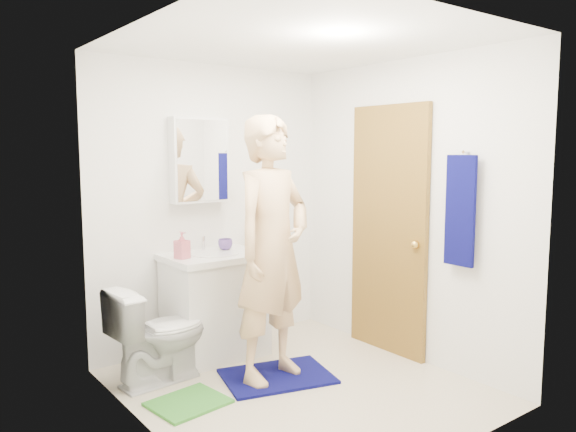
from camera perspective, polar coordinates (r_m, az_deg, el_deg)
The scene contains 22 objects.
floor at distance 4.19m, azimuth 1.05°, elevation -17.10°, with size 2.20×2.40×0.02m, color beige.
ceiling at distance 3.91m, azimuth 1.13°, elevation 17.43°, with size 2.20×2.40×0.02m, color white.
wall_back at distance 4.87m, azimuth -7.75°, elevation 0.95°, with size 2.20×0.02×2.40m, color white.
wall_front at distance 3.02m, azimuth 15.45°, elevation -2.73°, with size 2.20×0.02×2.40m, color white.
wall_left at distance 3.31m, azimuth -14.22°, elevation -1.90°, with size 0.02×2.40×2.40m, color white.
wall_right at distance 4.63m, azimuth 11.94°, elevation 0.58°, with size 0.02×2.40×2.40m, color white.
vanity_cabinet at distance 4.69m, azimuth -7.42°, elevation -9.21°, with size 0.75×0.55×0.80m, color white.
countertop at distance 4.60m, azimuth -7.50°, elevation -4.11°, with size 0.79×0.59×0.05m, color white.
sink_basin at distance 4.59m, azimuth -7.50°, elevation -3.93°, with size 0.40×0.40×0.03m, color white.
faucet at distance 4.74m, azimuth -8.59°, elevation -2.76°, with size 0.03×0.03×0.12m, color silver.
medicine_cabinet at distance 4.71m, azimuth -9.00°, elevation 5.61°, with size 0.50×0.12×0.70m, color white.
mirror_panel at distance 4.66m, azimuth -8.64°, elevation 5.61°, with size 0.46×0.01×0.66m, color white.
door at distance 4.72m, azimuth 10.16°, elevation -1.41°, with size 0.05×0.80×2.05m, color olive.
door_knob at distance 4.49m, azimuth 12.79°, elevation -2.85°, with size 0.07×0.07×0.07m, color gold.
towel at distance 4.21m, azimuth 17.10°, elevation 0.51°, with size 0.03×0.24×0.80m, color #080950.
towel_hook at distance 4.22m, azimuth 17.61°, elevation 6.22°, with size 0.02×0.02×0.06m, color silver.
toilet at distance 4.26m, azimuth -12.96°, elevation -11.56°, with size 0.40×0.70×0.72m, color white.
bath_mat at distance 4.34m, azimuth -1.12°, elevation -15.96°, with size 0.78×0.56×0.02m, color #080950.
green_rug at distance 3.99m, azimuth -10.09°, elevation -18.17°, with size 0.47×0.40×0.02m, color #3A8D2F.
soap_dispenser at distance 4.41m, azimuth -10.72°, elevation -2.92°, with size 0.09×0.10×0.21m, color #D36273.
toothbrush_cup at distance 4.73m, azimuth -6.39°, elevation -2.89°, with size 0.12×0.12×0.09m, color #5C4190.
man at distance 4.05m, azimuth -1.60°, elevation -3.34°, with size 0.70×0.46×1.91m, color #DCB07B.
Camera 1 is at (-2.37, -3.02, 1.68)m, focal length 35.00 mm.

